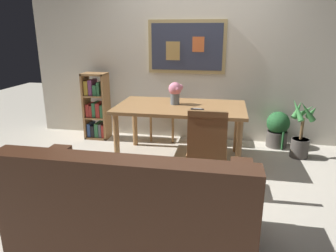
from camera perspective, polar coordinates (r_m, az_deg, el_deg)
name	(u,v)px	position (r m, az deg, el deg)	size (l,w,h in m)	color
ground_plane	(183,178)	(3.64, 2.78, -9.49)	(12.00, 12.00, 0.00)	beige
wall_back_with_painting	(198,54)	(4.75, 5.53, 13.06)	(5.20, 0.14, 2.60)	silver
dining_table	(181,112)	(3.95, 2.33, 2.57)	(1.62, 0.95, 0.72)	#9E7042
dining_chair_far_left	(165,104)	(4.84, -0.57, 4.02)	(0.40, 0.41, 0.91)	#9E7042
dining_chair_far_right	(210,107)	(4.74, 7.82, 3.58)	(0.40, 0.41, 0.91)	#9E7042
dining_chair_near_right	(207,145)	(3.13, 7.25, -3.42)	(0.40, 0.41, 0.91)	#9E7042
leather_couch	(134,209)	(2.48, -6.37, -15.01)	(1.80, 0.84, 0.84)	#472819
bookshelf	(97,109)	(4.95, -13.03, 3.13)	(0.36, 0.28, 1.03)	#9E7042
potted_ivy	(278,129)	(4.77, 19.57, -0.49)	(0.33, 0.33, 0.52)	#4C4742
potted_palm	(301,134)	(4.46, 23.33, -1.43)	(0.36, 0.35, 0.81)	#4C4742
flower_vase	(175,91)	(3.98, 1.35, 6.43)	(0.19, 0.18, 0.29)	slate
tv_remote	(197,109)	(3.71, 5.45, 3.06)	(0.16, 0.06, 0.02)	black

